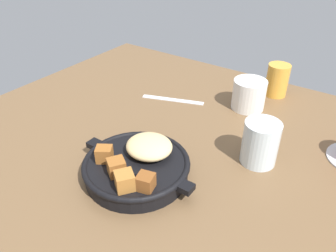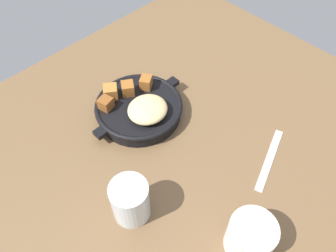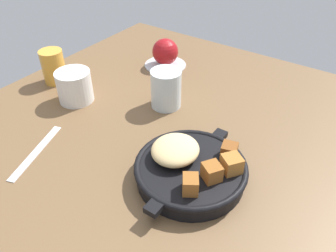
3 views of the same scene
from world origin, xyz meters
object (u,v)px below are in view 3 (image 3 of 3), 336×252
cast_iron_skillet (190,168)px  ceramic_mug_white (75,86)px  water_glass_tall (166,89)px  butter_knife (36,152)px  red_apple (165,52)px  juice_glass_amber (53,67)px

cast_iron_skillet → ceramic_mug_white: ceramic_mug_white is taller
ceramic_mug_white → water_glass_tall: (10.70, -19.51, 0.73)cm
butter_knife → red_apple: bearing=-19.2°
water_glass_tall → juice_glass_amber: size_ratio=1.04×
red_apple → water_glass_tall: (-16.92, -12.12, 0.26)cm
cast_iron_skillet → water_glass_tall: bearing=45.2°
cast_iron_skillet → water_glass_tall: (17.33, 17.43, 2.03)cm
juice_glass_amber → ceramic_mug_white: bearing=-106.0°
red_apple → cast_iron_skillet: bearing=-139.2°
cast_iron_skillet → juice_glass_amber: juice_glass_amber is taller
cast_iron_skillet → red_apple: red_apple is taller
cast_iron_skillet → butter_knife: (-11.66, 29.18, -2.37)cm
water_glass_tall → ceramic_mug_white: bearing=118.7°
red_apple → juice_glass_amber: size_ratio=0.84×
butter_knife → juice_glass_amber: (21.57, 19.21, 4.24)cm
juice_glass_amber → cast_iron_skillet: bearing=-101.6°
butter_knife → water_glass_tall: size_ratio=1.85×
cast_iron_skillet → butter_knife: size_ratio=1.46×
red_apple → water_glass_tall: bearing=-144.4°
water_glass_tall → juice_glass_amber: water_glass_tall is taller
ceramic_mug_white → juice_glass_amber: size_ratio=0.95×
red_apple → ceramic_mug_white: size_ratio=0.89×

